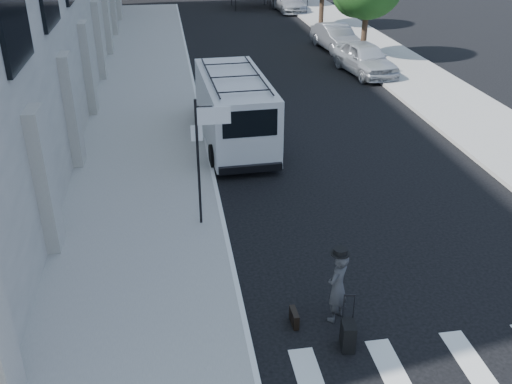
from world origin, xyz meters
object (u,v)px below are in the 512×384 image
object	(u,v)px
cargo_van	(234,109)
parked_car_b	(336,37)
businessman	(338,287)
parked_car_a	(365,58)
suitcase	(348,335)
parked_car_c	(289,2)
briefcase	(294,318)

from	to	relation	value
cargo_van	parked_car_b	distance (m)	15.46
businessman	parked_car_a	world-z (taller)	businessman
suitcase	parked_car_c	xyz separation A→B (m)	(6.85, 37.92, 0.39)
parked_car_b	parked_car_c	bearing A→B (deg)	83.57
suitcase	parked_car_c	world-z (taller)	parked_car_c
cargo_van	parked_car_c	size ratio (longest dim) A/B	1.39
businessman	parked_car_b	xyz separation A→B (m)	(6.84, 23.70, -0.08)
briefcase	suitcase	world-z (taller)	suitcase
businessman	briefcase	xyz separation A→B (m)	(-0.92, -0.05, -0.65)
parked_car_a	parked_car_c	size ratio (longest dim) A/B	0.97
briefcase	suitcase	distance (m)	1.25
suitcase	parked_car_b	world-z (taller)	parked_car_b
briefcase	parked_car_b	bearing A→B (deg)	70.34
cargo_van	suitcase	bearing A→B (deg)	-87.81
parked_car_b	parked_car_c	xyz separation A→B (m)	(0.00, 13.31, -0.04)
businessman	parked_car_a	bearing A→B (deg)	-154.76
briefcase	parked_car_b	xyz separation A→B (m)	(7.75, 23.75, 0.58)
cargo_van	businessman	bearing A→B (deg)	-87.33
suitcase	parked_car_c	distance (m)	38.54
parked_car_a	parked_car_c	xyz separation A→B (m)	(0.00, 18.60, -0.10)
cargo_van	parked_car_c	world-z (taller)	cargo_van
businessman	parked_car_c	xyz separation A→B (m)	(6.84, 37.01, -0.12)
parked_car_b	parked_car_c	distance (m)	13.31
briefcase	parked_car_a	world-z (taller)	parked_car_a
suitcase	businessman	bearing A→B (deg)	97.07
suitcase	parked_car_a	distance (m)	20.51
parked_car_a	suitcase	bearing A→B (deg)	-117.12
businessman	cargo_van	bearing A→B (deg)	-129.43
suitcase	parked_car_b	xyz separation A→B (m)	(6.85, 24.61, 0.43)
suitcase	cargo_van	world-z (taller)	cargo_van
briefcase	parked_car_b	distance (m)	24.99
businessman	suitcase	world-z (taller)	businessman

